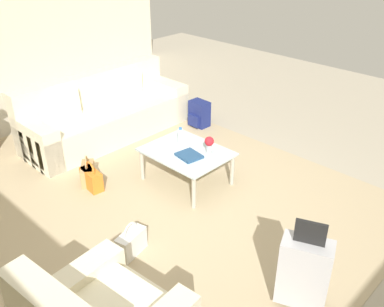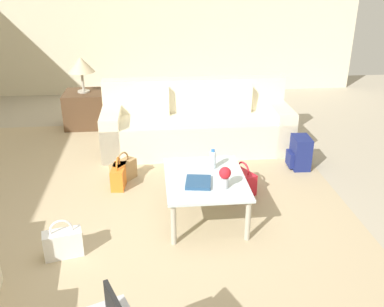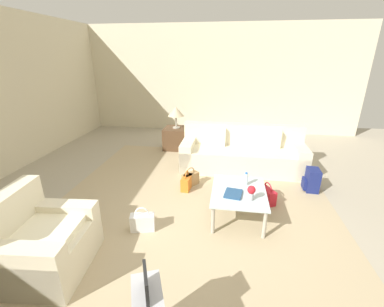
# 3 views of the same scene
# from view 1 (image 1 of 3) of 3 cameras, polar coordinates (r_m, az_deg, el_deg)

# --- Properties ---
(ground_plane) EXTENTS (12.00, 12.00, 0.00)m
(ground_plane) POSITION_cam_1_polar(r_m,az_deg,el_deg) (4.72, -1.49, -7.93)
(ground_plane) COLOR #A89E89
(area_rug) EXTENTS (5.20, 4.40, 0.01)m
(area_rug) POSITION_cam_1_polar(r_m,az_deg,el_deg) (4.99, -8.03, -5.96)
(area_rug) COLOR tan
(area_rug) RESTS_ON ground
(couch) EXTENTS (0.87, 2.47, 0.90)m
(couch) POSITION_cam_1_polar(r_m,az_deg,el_deg) (6.40, -11.68, 5.00)
(couch) COLOR beige
(couch) RESTS_ON ground
(coffee_table) EXTENTS (0.97, 0.76, 0.43)m
(coffee_table) POSITION_cam_1_polar(r_m,az_deg,el_deg) (5.06, -0.73, -0.16)
(coffee_table) COLOR silver
(coffee_table) RESTS_ON ground
(water_bottle) EXTENTS (0.06, 0.06, 0.20)m
(water_bottle) POSITION_cam_1_polar(r_m,az_deg,el_deg) (5.18, -1.54, 2.38)
(water_bottle) COLOR silver
(water_bottle) RESTS_ON coffee_table
(coffee_table_book) EXTENTS (0.30, 0.27, 0.03)m
(coffee_table_book) POSITION_cam_1_polar(r_m,az_deg,el_deg) (4.90, -0.39, -0.27)
(coffee_table_book) COLOR navy
(coffee_table_book) RESTS_ON coffee_table
(flower_vase) EXTENTS (0.11, 0.11, 0.21)m
(flower_vase) POSITION_cam_1_polar(r_m,az_deg,el_deg) (4.94, 2.30, 1.37)
(flower_vase) COLOR #B2B7BC
(flower_vase) RESTS_ON coffee_table
(suitcase_silver) EXTENTS (0.45, 0.36, 0.85)m
(suitcase_silver) POSITION_cam_1_polar(r_m,az_deg,el_deg) (3.65, 14.70, -14.96)
(suitcase_silver) COLOR #B7B7BC
(suitcase_silver) RESTS_ON ground
(handbag_orange) EXTENTS (0.33, 0.17, 0.36)m
(handbag_orange) POSITION_cam_1_polar(r_m,az_deg,el_deg) (5.20, -13.25, -3.30)
(handbag_orange) COLOR orange
(handbag_orange) RESTS_ON ground
(handbag_red) EXTENTS (0.35, 0.28, 0.36)m
(handbag_red) POSITION_cam_1_polar(r_m,az_deg,el_deg) (5.76, -0.70, 0.87)
(handbag_red) COLOR red
(handbag_red) RESTS_ON ground
(handbag_tan) EXTENTS (0.34, 0.31, 0.36)m
(handbag_tan) POSITION_cam_1_polar(r_m,az_deg,el_deg) (5.32, -13.72, -2.55)
(handbag_tan) COLOR tan
(handbag_tan) RESTS_ON ground
(handbag_white) EXTENTS (0.21, 0.34, 0.36)m
(handbag_white) POSITION_cam_1_polar(r_m,az_deg,el_deg) (4.18, -8.11, -11.68)
(handbag_white) COLOR white
(handbag_white) RESTS_ON ground
(backpack_navy) EXTENTS (0.31, 0.26, 0.40)m
(backpack_navy) POSITION_cam_1_polar(r_m,az_deg,el_deg) (6.59, 0.93, 5.26)
(backpack_navy) COLOR navy
(backpack_navy) RESTS_ON ground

